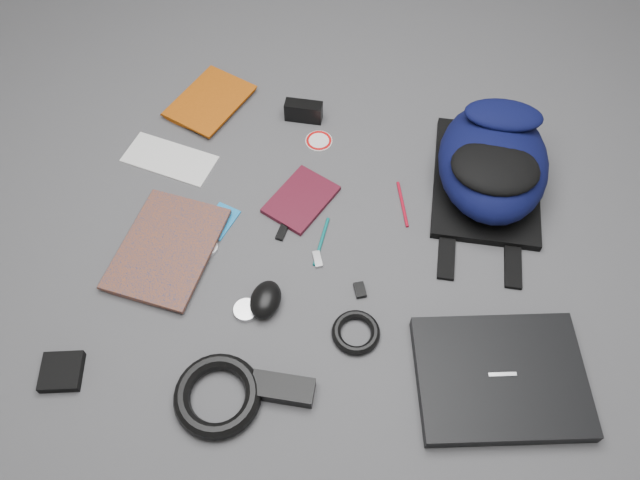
% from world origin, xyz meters
% --- Properties ---
extents(ground, '(4.00, 4.00, 0.00)m').
position_xyz_m(ground, '(0.00, 0.00, 0.00)').
color(ground, '#4F4F51').
rests_on(ground, ground).
extents(backpack, '(0.30, 0.42, 0.17)m').
position_xyz_m(backpack, '(0.37, 0.27, 0.09)').
color(backpack, black).
rests_on(backpack, ground).
extents(laptop, '(0.40, 0.34, 0.03)m').
position_xyz_m(laptop, '(0.43, -0.26, 0.02)').
color(laptop, black).
rests_on(laptop, ground).
extents(textbook_red, '(0.23, 0.27, 0.02)m').
position_xyz_m(textbook_red, '(-0.47, 0.42, 0.01)').
color(textbook_red, '#953E08').
rests_on(textbook_red, ground).
extents(comic_book, '(0.24, 0.31, 0.02)m').
position_xyz_m(comic_book, '(-0.45, -0.08, 0.01)').
color(comic_book, '#B84E0D').
rests_on(comic_book, ground).
extents(envelope, '(0.25, 0.15, 0.00)m').
position_xyz_m(envelope, '(-0.44, 0.18, 0.00)').
color(envelope, white).
rests_on(envelope, ground).
extents(dvd_case, '(0.18, 0.21, 0.01)m').
position_xyz_m(dvd_case, '(-0.07, 0.12, 0.01)').
color(dvd_case, '#3C0B17').
rests_on(dvd_case, ground).
extents(compact_camera, '(0.10, 0.04, 0.06)m').
position_xyz_m(compact_camera, '(-0.12, 0.39, 0.03)').
color(compact_camera, black).
rests_on(compact_camera, ground).
extents(sticker_disc, '(0.08, 0.08, 0.00)m').
position_xyz_m(sticker_disc, '(-0.07, 0.32, 0.00)').
color(sticker_disc, white).
rests_on(sticker_disc, ground).
extents(pen_teal, '(0.01, 0.14, 0.01)m').
position_xyz_m(pen_teal, '(0.00, 0.01, 0.00)').
color(pen_teal, '#0B6362').
rests_on(pen_teal, ground).
extents(pen_red, '(0.05, 0.13, 0.01)m').
position_xyz_m(pen_red, '(0.18, 0.15, 0.00)').
color(pen_red, '#A70C22').
rests_on(pen_red, ground).
extents(id_badge, '(0.09, 0.11, 0.00)m').
position_xyz_m(id_badge, '(-0.25, 0.02, 0.00)').
color(id_badge, '#1A7FC7').
rests_on(id_badge, ground).
extents(usb_black, '(0.02, 0.05, 0.01)m').
position_xyz_m(usb_black, '(-0.10, 0.02, 0.00)').
color(usb_black, black).
rests_on(usb_black, ground).
extents(usb_silver, '(0.03, 0.05, 0.01)m').
position_xyz_m(usb_silver, '(0.00, -0.04, 0.00)').
color(usb_silver, '#ABABAD').
rests_on(usb_silver, ground).
extents(key_fob, '(0.04, 0.04, 0.01)m').
position_xyz_m(key_fob, '(0.11, -0.11, 0.01)').
color(key_fob, black).
rests_on(key_fob, ground).
extents(mouse, '(0.07, 0.10, 0.05)m').
position_xyz_m(mouse, '(-0.09, -0.18, 0.02)').
color(mouse, black).
rests_on(mouse, ground).
extents(headphone_left, '(0.06, 0.06, 0.01)m').
position_xyz_m(headphone_left, '(-0.26, -0.07, 0.01)').
color(headphone_left, silver).
rests_on(headphone_left, ground).
extents(headphone_right, '(0.07, 0.07, 0.01)m').
position_xyz_m(headphone_right, '(-0.13, -0.21, 0.01)').
color(headphone_right, silver).
rests_on(headphone_right, ground).
extents(cable_coil, '(0.12, 0.12, 0.02)m').
position_xyz_m(cable_coil, '(0.12, -0.21, 0.01)').
color(cable_coil, black).
rests_on(cable_coil, ground).
extents(power_brick, '(0.13, 0.06, 0.03)m').
position_xyz_m(power_brick, '(-0.00, -0.37, 0.02)').
color(power_brick, black).
rests_on(power_brick, ground).
extents(power_cord_coil, '(0.24, 0.24, 0.04)m').
position_xyz_m(power_cord_coil, '(-0.13, -0.41, 0.02)').
color(power_cord_coil, black).
rests_on(power_cord_coil, ground).
extents(pouch, '(0.10, 0.10, 0.02)m').
position_xyz_m(pouch, '(-0.47, -0.42, 0.01)').
color(pouch, black).
rests_on(pouch, ground).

